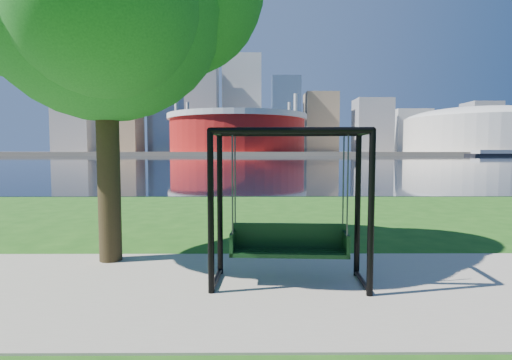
{
  "coord_description": "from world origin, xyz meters",
  "views": [
    {
      "loc": [
        -0.22,
        -6.48,
        2.1
      ],
      "look_at": [
        -0.18,
        0.0,
        1.64
      ],
      "focal_mm": 28.0,
      "sensor_mm": 36.0,
      "label": 1
    }
  ],
  "objects": [
    {
      "name": "ground",
      "position": [
        0.0,
        0.0,
        0.0
      ],
      "size": [
        900.0,
        900.0,
        0.0
      ],
      "primitive_type": "plane",
      "color": "#1E5114",
      "rests_on": "ground"
    },
    {
      "name": "path",
      "position": [
        0.0,
        -0.5,
        0.01
      ],
      "size": [
        120.0,
        4.0,
        0.03
      ],
      "primitive_type": "cube",
      "color": "#9E937F",
      "rests_on": "ground"
    },
    {
      "name": "river",
      "position": [
        0.0,
        102.0,
        0.01
      ],
      "size": [
        900.0,
        180.0,
        0.02
      ],
      "primitive_type": "cube",
      "color": "black",
      "rests_on": "ground"
    },
    {
      "name": "far_bank",
      "position": [
        0.0,
        306.0,
        1.0
      ],
      "size": [
        900.0,
        228.0,
        2.0
      ],
      "primitive_type": "cube",
      "color": "#937F60",
      "rests_on": "ground"
    },
    {
      "name": "stadium",
      "position": [
        -10.0,
        235.0,
        14.23
      ],
      "size": [
        83.0,
        83.0,
        32.0
      ],
      "color": "maroon",
      "rests_on": "far_bank"
    },
    {
      "name": "arena",
      "position": [
        135.0,
        235.0,
        15.87
      ],
      "size": [
        84.0,
        84.0,
        26.56
      ],
      "color": "beige",
      "rests_on": "far_bank"
    },
    {
      "name": "skyline",
      "position": [
        -4.27,
        319.39,
        35.89
      ],
      "size": [
        392.0,
        66.0,
        96.5
      ],
      "color": "gray",
      "rests_on": "far_bank"
    },
    {
      "name": "swing",
      "position": [
        0.34,
        -0.31,
        1.18
      ],
      "size": [
        2.45,
        1.17,
        2.45
      ],
      "rotation": [
        0.0,
        0.0,
        -0.06
      ],
      "color": "black",
      "rests_on": "ground"
    },
    {
      "name": "barge",
      "position": [
        114.51,
        180.47,
        1.33
      ],
      "size": [
        30.19,
        12.14,
        2.94
      ],
      "rotation": [
        0.0,
        0.0,
        0.15
      ],
      "color": "black",
      "rests_on": "river"
    }
  ]
}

